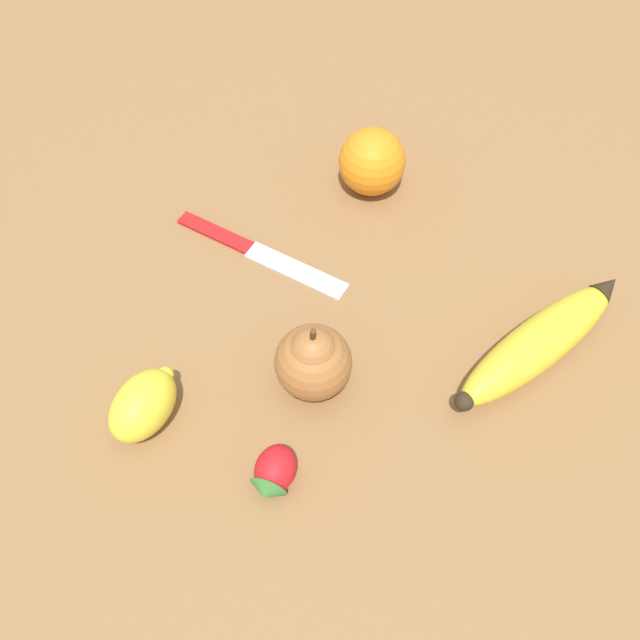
{
  "coord_description": "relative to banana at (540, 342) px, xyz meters",
  "views": [
    {
      "loc": [
        -0.17,
        -0.23,
        0.5
      ],
      "look_at": [
        -0.03,
        0.05,
        0.03
      ],
      "focal_mm": 35.0,
      "sensor_mm": 36.0,
      "label": 1
    }
  ],
  "objects": [
    {
      "name": "ground_plane",
      "position": [
        -0.14,
        0.05,
        -0.02
      ],
      "size": [
        3.0,
        3.0,
        0.0
      ],
      "primitive_type": "plane",
      "color": "olive"
    },
    {
      "name": "banana",
      "position": [
        0.0,
        0.0,
        0.0
      ],
      "size": [
        0.21,
        0.08,
        0.04
      ],
      "rotation": [
        0.0,
        0.0,
        0.2
      ],
      "color": "yellow",
      "rests_on": "ground_plane"
    },
    {
      "name": "orange",
      "position": [
        -0.03,
        0.26,
        0.01
      ],
      "size": [
        0.07,
        0.07,
        0.07
      ],
      "color": "orange",
      "rests_on": "ground_plane"
    },
    {
      "name": "pear",
      "position": [
        -0.19,
        0.07,
        0.02
      ],
      "size": [
        0.07,
        0.07,
        0.09
      ],
      "color": "#A36633",
      "rests_on": "ground_plane"
    },
    {
      "name": "strawberry",
      "position": [
        -0.26,
        -0.0,
        -0.01
      ],
      "size": [
        0.05,
        0.05,
        0.03
      ],
      "rotation": [
        0.0,
        0.0,
        3.91
      ],
      "color": "red",
      "rests_on": "ground_plane"
    },
    {
      "name": "lemon",
      "position": [
        -0.34,
        0.1,
        0.0
      ],
      "size": [
        0.08,
        0.08,
        0.05
      ],
      "rotation": [
        0.0,
        0.0,
        0.63
      ],
      "color": "yellow",
      "rests_on": "ground_plane"
    },
    {
      "name": "paring_knife",
      "position": [
        -0.18,
        0.23,
        -0.02
      ],
      "size": [
        0.13,
        0.18,
        0.01
      ],
      "rotation": [
        0.0,
        0.0,
        3.72
      ],
      "color": "silver",
      "rests_on": "ground_plane"
    }
  ]
}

